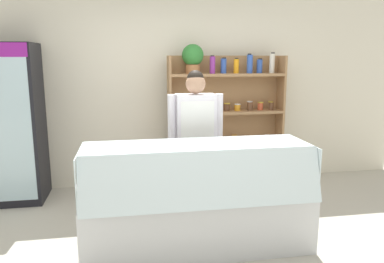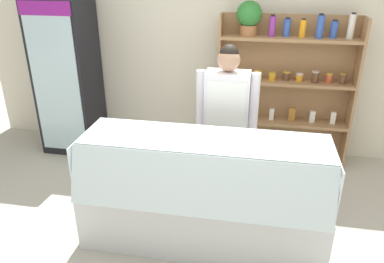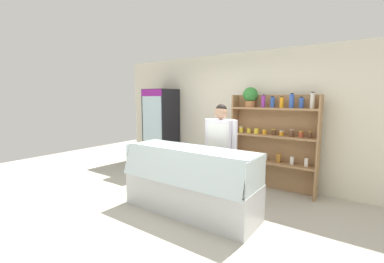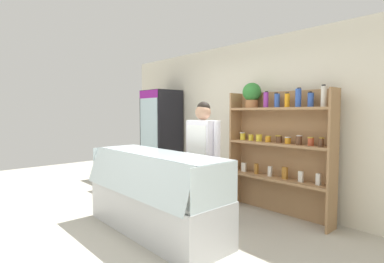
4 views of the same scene
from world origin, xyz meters
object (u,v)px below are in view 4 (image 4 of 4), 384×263
object	(u,v)px
deli_display_case	(155,207)
shop_clerk	(203,150)
drinks_fridge	(161,137)
shelving_unit	(276,139)

from	to	relation	value
deli_display_case	shop_clerk	distance (m)	1.00
drinks_fridge	shelving_unit	bearing A→B (deg)	2.32
shop_clerk	drinks_fridge	bearing A→B (deg)	158.16
shelving_unit	shop_clerk	distance (m)	1.12
drinks_fridge	deli_display_case	world-z (taller)	drinks_fridge
shop_clerk	shelving_unit	bearing A→B (deg)	61.01
shelving_unit	deli_display_case	distance (m)	2.00
drinks_fridge	shelving_unit	size ratio (longest dim) A/B	1.00
deli_display_case	shop_clerk	world-z (taller)	shop_clerk
deli_display_case	shop_clerk	xyz separation A→B (m)	(0.12, 0.73, 0.67)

